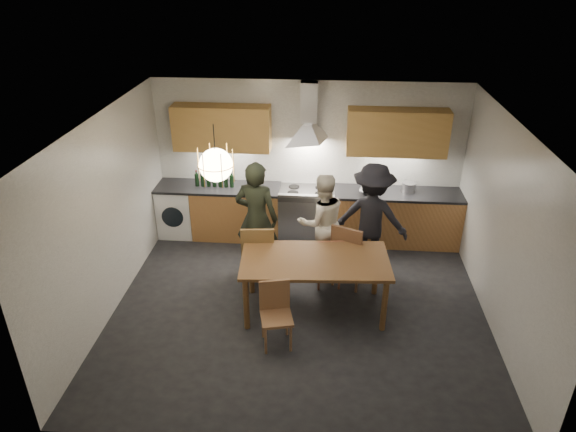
# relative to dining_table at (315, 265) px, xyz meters

# --- Properties ---
(ground) EXTENTS (5.00, 5.00, 0.00)m
(ground) POSITION_rel_dining_table_xyz_m (-0.20, 0.03, -0.71)
(ground) COLOR black
(ground) RESTS_ON ground
(room_shell) EXTENTS (5.02, 4.52, 2.61)m
(room_shell) POSITION_rel_dining_table_xyz_m (-0.20, 0.03, 0.99)
(room_shell) COLOR silver
(room_shell) RESTS_ON ground
(counter_run) EXTENTS (5.00, 0.62, 0.90)m
(counter_run) POSITION_rel_dining_table_xyz_m (-0.18, 1.98, -0.26)
(counter_run) COLOR #C2864A
(counter_run) RESTS_ON ground
(range_stove) EXTENTS (0.90, 0.60, 0.92)m
(range_stove) POSITION_rel_dining_table_xyz_m (-0.20, 1.97, -0.27)
(range_stove) COLOR silver
(range_stove) RESTS_ON ground
(wall_fixtures) EXTENTS (4.30, 0.54, 1.10)m
(wall_fixtures) POSITION_rel_dining_table_xyz_m (-0.20, 2.09, 1.16)
(wall_fixtures) COLOR tan
(wall_fixtures) RESTS_ON ground
(pendant_lamp) EXTENTS (0.43, 0.43, 0.70)m
(pendant_lamp) POSITION_rel_dining_table_xyz_m (-1.20, -0.07, 1.39)
(pendant_lamp) COLOR black
(pendant_lamp) RESTS_ON ground
(dining_table) EXTENTS (1.97, 1.08, 0.81)m
(dining_table) POSITION_rel_dining_table_xyz_m (0.00, 0.00, 0.00)
(dining_table) COLOR brown
(dining_table) RESTS_ON ground
(chair_back_left) EXTENTS (0.50, 0.50, 1.01)m
(chair_back_left) POSITION_rel_dining_table_xyz_m (-0.81, 0.48, -0.14)
(chair_back_left) COLOR brown
(chair_back_left) RESTS_ON ground
(chair_back_mid) EXTENTS (0.42, 0.42, 0.81)m
(chair_back_mid) POSITION_rel_dining_table_xyz_m (0.19, 0.56, -0.25)
(chair_back_mid) COLOR brown
(chair_back_mid) RESTS_ON ground
(chair_back_right) EXTENTS (0.60, 0.60, 1.00)m
(chair_back_right) POSITION_rel_dining_table_xyz_m (0.46, 0.61, -0.14)
(chair_back_right) COLOR brown
(chair_back_right) RESTS_ON ground
(chair_front) EXTENTS (0.45, 0.45, 0.83)m
(chair_front) POSITION_rel_dining_table_xyz_m (-0.45, -0.65, -0.24)
(chair_front) COLOR brown
(chair_front) RESTS_ON ground
(person_left) EXTENTS (0.71, 0.53, 1.76)m
(person_left) POSITION_rel_dining_table_xyz_m (-0.89, 0.93, 0.16)
(person_left) COLOR black
(person_left) RESTS_ON ground
(person_mid) EXTENTS (0.89, 0.80, 1.52)m
(person_mid) POSITION_rel_dining_table_xyz_m (0.06, 1.12, 0.05)
(person_mid) COLOR beige
(person_mid) RESTS_ON ground
(person_right) EXTENTS (1.20, 0.88, 1.67)m
(person_right) POSITION_rel_dining_table_xyz_m (0.80, 1.20, 0.12)
(person_right) COLOR black
(person_right) RESTS_ON ground
(mixing_bowl) EXTENTS (0.39, 0.39, 0.08)m
(mixing_bowl) POSITION_rel_dining_table_xyz_m (0.80, 1.90, 0.22)
(mixing_bowl) COLOR #A7A7AA
(mixing_bowl) RESTS_ON counter_run
(stock_pot) EXTENTS (0.26, 0.26, 0.15)m
(stock_pot) POSITION_rel_dining_table_xyz_m (1.43, 2.02, 0.26)
(stock_pot) COLOR #AEAEB1
(stock_pot) RESTS_ON counter_run
(wine_bottles) EXTENTS (0.64, 0.07, 0.27)m
(wine_bottles) POSITION_rel_dining_table_xyz_m (-1.73, 1.98, 0.32)
(wine_bottles) COLOR black
(wine_bottles) RESTS_ON counter_run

